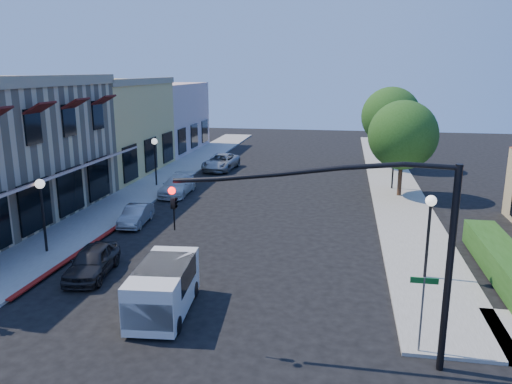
% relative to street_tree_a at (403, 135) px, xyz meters
% --- Properties ---
extents(ground, '(120.00, 120.00, 0.00)m').
position_rel_street_tree_a_xyz_m(ground, '(-8.80, -22.00, -4.19)').
color(ground, black).
rests_on(ground, ground).
extents(sidewalk_left, '(3.50, 50.00, 0.12)m').
position_rel_street_tree_a_xyz_m(sidewalk_left, '(-17.55, 5.00, -4.13)').
color(sidewalk_left, gray).
rests_on(sidewalk_left, ground).
extents(sidewalk_right, '(3.50, 50.00, 0.12)m').
position_rel_street_tree_a_xyz_m(sidewalk_right, '(-0.05, 5.00, -4.13)').
color(sidewalk_right, gray).
rests_on(sidewalk_right, ground).
extents(curb_red_strip, '(0.25, 10.00, 0.06)m').
position_rel_street_tree_a_xyz_m(curb_red_strip, '(-15.70, -14.00, -4.19)').
color(curb_red_strip, maroon).
rests_on(curb_red_strip, ground).
extents(yellow_stucco_building, '(10.00, 12.00, 7.60)m').
position_rel_street_tree_a_xyz_m(yellow_stucco_building, '(-24.30, 4.00, -0.39)').
color(yellow_stucco_building, '#E8B868').
rests_on(yellow_stucco_building, ground).
extents(pink_stucco_building, '(10.00, 12.00, 7.00)m').
position_rel_street_tree_a_xyz_m(pink_stucco_building, '(-24.30, 16.00, -0.69)').
color(pink_stucco_building, beige).
rests_on(pink_stucco_building, ground).
extents(hedge, '(1.40, 8.00, 1.10)m').
position_rel_street_tree_a_xyz_m(hedge, '(2.90, -13.00, -4.19)').
color(hedge, '#1F4814').
rests_on(hedge, ground).
extents(street_tree_a, '(4.56, 4.56, 6.48)m').
position_rel_street_tree_a_xyz_m(street_tree_a, '(0.00, 0.00, 0.00)').
color(street_tree_a, '#322114').
rests_on(street_tree_a, ground).
extents(street_tree_b, '(4.94, 4.94, 7.02)m').
position_rel_street_tree_a_xyz_m(street_tree_b, '(0.00, 10.00, 0.35)').
color(street_tree_b, '#322114').
rests_on(street_tree_b, ground).
extents(signal_mast_arm, '(8.01, 0.39, 6.00)m').
position_rel_street_tree_a_xyz_m(signal_mast_arm, '(-2.94, -20.50, -0.11)').
color(signal_mast_arm, black).
rests_on(signal_mast_arm, ground).
extents(street_name_sign, '(0.80, 0.06, 2.50)m').
position_rel_street_tree_a_xyz_m(street_name_sign, '(-1.30, -19.80, -2.50)').
color(street_name_sign, '#595B5E').
rests_on(street_name_sign, ground).
extents(lamppost_left_near, '(0.44, 0.44, 3.57)m').
position_rel_street_tree_a_xyz_m(lamppost_left_near, '(-17.30, -14.00, -1.46)').
color(lamppost_left_near, black).
rests_on(lamppost_left_near, ground).
extents(lamppost_left_far, '(0.44, 0.44, 3.57)m').
position_rel_street_tree_a_xyz_m(lamppost_left_far, '(-17.30, 0.00, -1.46)').
color(lamppost_left_far, black).
rests_on(lamppost_left_far, ground).
extents(lamppost_right_near, '(0.44, 0.44, 3.57)m').
position_rel_street_tree_a_xyz_m(lamppost_right_near, '(-0.30, -14.00, -1.46)').
color(lamppost_right_near, black).
rests_on(lamppost_right_near, ground).
extents(lamppost_right_far, '(0.44, 0.44, 3.57)m').
position_rel_street_tree_a_xyz_m(lamppost_right_far, '(-0.30, 2.00, -1.46)').
color(lamppost_right_far, black).
rests_on(lamppost_right_far, ground).
extents(white_van, '(2.07, 4.13, 1.77)m').
position_rel_street_tree_a_xyz_m(white_van, '(-9.80, -18.68, -3.17)').
color(white_van, silver).
rests_on(white_van, ground).
extents(parked_car_a, '(1.97, 3.86, 1.26)m').
position_rel_street_tree_a_xyz_m(parked_car_a, '(-13.91, -16.00, -3.56)').
color(parked_car_a, black).
rests_on(parked_car_a, ground).
extents(parked_car_b, '(1.42, 3.37, 1.08)m').
position_rel_street_tree_a_xyz_m(parked_car_b, '(-15.00, -9.00, -3.65)').
color(parked_car_b, gray).
rests_on(parked_car_b, ground).
extents(parked_car_c, '(1.87, 4.37, 1.25)m').
position_rel_street_tree_a_xyz_m(parked_car_c, '(-15.00, -2.00, -3.57)').
color(parked_car_c, silver).
rests_on(parked_car_c, ground).
extents(parked_car_d, '(2.62, 5.05, 1.36)m').
position_rel_street_tree_a_xyz_m(parked_car_d, '(-14.16, 7.01, -3.51)').
color(parked_car_d, '#97989B').
rests_on(parked_car_d, ground).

